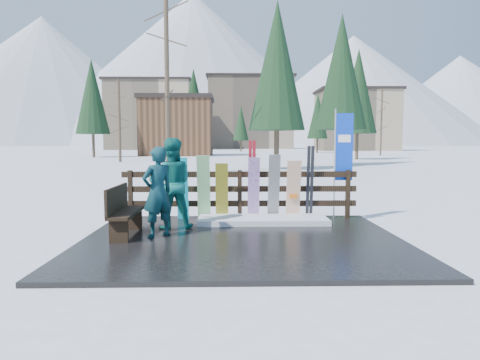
{
  "coord_description": "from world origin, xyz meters",
  "views": [
    {
      "loc": [
        -0.22,
        -7.94,
        1.88
      ],
      "look_at": [
        -0.02,
        1.0,
        1.1
      ],
      "focal_mm": 32.0,
      "sensor_mm": 36.0,
      "label": 1
    }
  ],
  "objects_px": {
    "snowboard_0": "(182,189)",
    "person_back": "(171,184)",
    "snowboard_5": "(293,190)",
    "snowboard_3": "(254,188)",
    "rental_flag": "(342,151)",
    "person_front": "(158,192)",
    "snowboard_2": "(222,191)",
    "snowboard_4": "(274,187)",
    "snowboard_1": "(204,188)",
    "bench": "(123,209)"
  },
  "relations": [
    {
      "from": "snowboard_4",
      "to": "rental_flag",
      "type": "distance_m",
      "value": 1.88
    },
    {
      "from": "snowboard_2",
      "to": "rental_flag",
      "type": "distance_m",
      "value": 3.03
    },
    {
      "from": "bench",
      "to": "snowboard_2",
      "type": "bearing_deg",
      "value": 41.94
    },
    {
      "from": "snowboard_1",
      "to": "rental_flag",
      "type": "xyz_separation_m",
      "value": [
        3.3,
        0.27,
        0.85
      ]
    },
    {
      "from": "person_front",
      "to": "person_back",
      "type": "xyz_separation_m",
      "value": [
        0.15,
        0.77,
        0.09
      ]
    },
    {
      "from": "snowboard_1",
      "to": "snowboard_5",
      "type": "height_order",
      "value": "snowboard_1"
    },
    {
      "from": "snowboard_2",
      "to": "person_back",
      "type": "xyz_separation_m",
      "value": [
        -1.04,
        -1.02,
        0.28
      ]
    },
    {
      "from": "bench",
      "to": "rental_flag",
      "type": "height_order",
      "value": "rental_flag"
    },
    {
      "from": "bench",
      "to": "snowboard_3",
      "type": "xyz_separation_m",
      "value": [
        2.63,
        1.69,
        0.22
      ]
    },
    {
      "from": "rental_flag",
      "to": "person_back",
      "type": "height_order",
      "value": "rental_flag"
    },
    {
      "from": "snowboard_0",
      "to": "snowboard_2",
      "type": "relative_size",
      "value": 1.09
    },
    {
      "from": "snowboard_5",
      "to": "rental_flag",
      "type": "distance_m",
      "value": 1.53
    },
    {
      "from": "snowboard_3",
      "to": "snowboard_5",
      "type": "height_order",
      "value": "snowboard_3"
    },
    {
      "from": "bench",
      "to": "snowboard_3",
      "type": "height_order",
      "value": "snowboard_3"
    },
    {
      "from": "rental_flag",
      "to": "person_back",
      "type": "distance_m",
      "value": 4.17
    },
    {
      "from": "snowboard_3",
      "to": "person_front",
      "type": "height_order",
      "value": "person_front"
    },
    {
      "from": "snowboard_5",
      "to": "person_front",
      "type": "xyz_separation_m",
      "value": [
        -2.87,
        -1.79,
        0.17
      ]
    },
    {
      "from": "snowboard_0",
      "to": "person_back",
      "type": "height_order",
      "value": "person_back"
    },
    {
      "from": "snowboard_3",
      "to": "rental_flag",
      "type": "distance_m",
      "value": 2.31
    },
    {
      "from": "bench",
      "to": "snowboard_0",
      "type": "xyz_separation_m",
      "value": [
        0.97,
        1.69,
        0.22
      ]
    },
    {
      "from": "bench",
      "to": "person_front",
      "type": "height_order",
      "value": "person_front"
    },
    {
      "from": "snowboard_0",
      "to": "person_front",
      "type": "height_order",
      "value": "person_front"
    },
    {
      "from": "bench",
      "to": "snowboard_2",
      "type": "xyz_separation_m",
      "value": [
        1.89,
        1.69,
        0.15
      ]
    },
    {
      "from": "snowboard_2",
      "to": "person_back",
      "type": "relative_size",
      "value": 0.72
    },
    {
      "from": "bench",
      "to": "snowboard_4",
      "type": "bearing_deg",
      "value": 28.63
    },
    {
      "from": "snowboard_5",
      "to": "snowboard_0",
      "type": "bearing_deg",
      "value": 180.0
    },
    {
      "from": "person_front",
      "to": "snowboard_3",
      "type": "bearing_deg",
      "value": -177.07
    },
    {
      "from": "bench",
      "to": "snowboard_0",
      "type": "height_order",
      "value": "snowboard_0"
    },
    {
      "from": "snowboard_2",
      "to": "snowboard_3",
      "type": "distance_m",
      "value": 0.75
    },
    {
      "from": "snowboard_5",
      "to": "person_back",
      "type": "height_order",
      "value": "person_back"
    },
    {
      "from": "snowboard_3",
      "to": "person_front",
      "type": "distance_m",
      "value": 2.64
    },
    {
      "from": "person_back",
      "to": "snowboard_3",
      "type": "bearing_deg",
      "value": -158.97
    },
    {
      "from": "snowboard_1",
      "to": "rental_flag",
      "type": "relative_size",
      "value": 0.6
    },
    {
      "from": "snowboard_1",
      "to": "snowboard_2",
      "type": "xyz_separation_m",
      "value": [
        0.42,
        0.0,
        -0.09
      ]
    },
    {
      "from": "snowboard_5",
      "to": "snowboard_1",
      "type": "bearing_deg",
      "value": -180.0
    },
    {
      "from": "snowboard_0",
      "to": "person_back",
      "type": "relative_size",
      "value": 0.78
    },
    {
      "from": "snowboard_0",
      "to": "snowboard_1",
      "type": "bearing_deg",
      "value": -0.0
    },
    {
      "from": "bench",
      "to": "snowboard_0",
      "type": "relative_size",
      "value": 1.01
    },
    {
      "from": "snowboard_3",
      "to": "bench",
      "type": "bearing_deg",
      "value": -147.22
    },
    {
      "from": "snowboard_1",
      "to": "rental_flag",
      "type": "height_order",
      "value": "rental_flag"
    },
    {
      "from": "snowboard_2",
      "to": "snowboard_4",
      "type": "height_order",
      "value": "snowboard_4"
    },
    {
      "from": "bench",
      "to": "snowboard_3",
      "type": "relative_size",
      "value": 1.01
    },
    {
      "from": "snowboard_4",
      "to": "rental_flag",
      "type": "relative_size",
      "value": 0.61
    },
    {
      "from": "snowboard_2",
      "to": "person_back",
      "type": "bearing_deg",
      "value": -135.5
    },
    {
      "from": "snowboard_4",
      "to": "person_back",
      "type": "height_order",
      "value": "person_back"
    },
    {
      "from": "snowboard_3",
      "to": "snowboard_4",
      "type": "height_order",
      "value": "snowboard_4"
    },
    {
      "from": "snowboard_4",
      "to": "person_back",
      "type": "relative_size",
      "value": 0.83
    },
    {
      "from": "snowboard_1",
      "to": "person_front",
      "type": "distance_m",
      "value": 1.95
    },
    {
      "from": "bench",
      "to": "person_front",
      "type": "bearing_deg",
      "value": -8.18
    },
    {
      "from": "bench",
      "to": "snowboard_5",
      "type": "bearing_deg",
      "value": 25.43
    }
  ]
}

